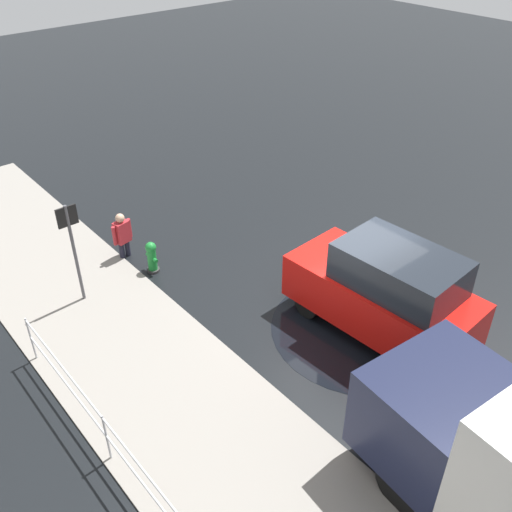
# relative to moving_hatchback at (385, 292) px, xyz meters

# --- Properties ---
(ground_plane) EXTENTS (60.00, 60.00, 0.00)m
(ground_plane) POSITION_rel_moving_hatchback_xyz_m (1.09, 0.16, -1.03)
(ground_plane) COLOR black
(kerb_strip) EXTENTS (24.00, 3.20, 0.04)m
(kerb_strip) POSITION_rel_moving_hatchback_xyz_m (1.09, 4.36, -1.01)
(kerb_strip) COLOR gray
(kerb_strip) RESTS_ON ground
(moving_hatchback) EXTENTS (3.99, 1.92, 2.06)m
(moving_hatchback) POSITION_rel_moving_hatchback_xyz_m (0.00, 0.00, 0.00)
(moving_hatchback) COLOR red
(moving_hatchback) RESTS_ON ground
(fire_hydrant) EXTENTS (0.42, 0.31, 0.80)m
(fire_hydrant) POSITION_rel_moving_hatchback_xyz_m (4.91, 2.46, -0.63)
(fire_hydrant) COLOR #197A2D
(fire_hydrant) RESTS_ON ground
(pedestrian) EXTENTS (0.31, 0.56, 1.22)m
(pedestrian) POSITION_rel_moving_hatchback_xyz_m (5.89, 2.67, -0.34)
(pedestrian) COLOR #B2262D
(pedestrian) RESTS_ON ground
(metal_railing) EXTENTS (9.10, 0.04, 1.05)m
(metal_railing) POSITION_rel_moving_hatchback_xyz_m (-0.71, 5.82, -0.29)
(metal_railing) COLOR #B7BABF
(metal_railing) RESTS_ON ground
(sign_post) EXTENTS (0.07, 0.44, 2.40)m
(sign_post) POSITION_rel_moving_hatchback_xyz_m (4.96, 4.23, 0.55)
(sign_post) COLOR #4C4C51
(sign_post) RESTS_ON ground
(puddle_patch) EXTENTS (3.76, 3.76, 0.01)m
(puddle_patch) POSITION_rel_moving_hatchback_xyz_m (0.28, 0.27, -1.02)
(puddle_patch) COLOR black
(puddle_patch) RESTS_ON ground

